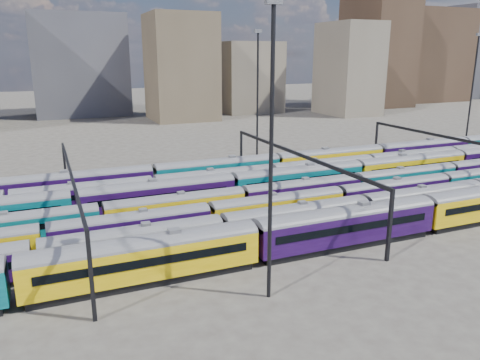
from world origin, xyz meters
name	(u,v)px	position (x,y,z in m)	size (l,w,h in m)	color
ground	(231,215)	(0.00, 0.00, 0.00)	(500.00, 500.00, 0.00)	#3C3733
rake_0	(254,237)	(-3.25, -15.00, 2.96)	(137.12, 3.34, 5.64)	black
rake_1	(297,216)	(4.68, -10.00, 2.49)	(96.45, 2.83, 4.75)	black
rake_2	(209,214)	(-4.76, -5.00, 2.41)	(112.25, 2.74, 4.60)	black
rake_3	(303,189)	(11.25, 0.00, 2.42)	(131.21, 2.74, 4.60)	black
rake_4	(299,177)	(13.37, 5.00, 2.85)	(154.31, 3.22, 5.44)	black
rake_5	(272,173)	(11.18, 10.00, 2.51)	(116.47, 2.84, 4.78)	black
rake_6	(277,163)	(14.72, 15.00, 2.83)	(131.19, 3.20, 5.39)	black
gantry_1	(72,182)	(-20.00, 0.00, 6.79)	(0.35, 40.35, 8.03)	black
gantry_2	(296,160)	(10.00, 0.00, 6.79)	(0.35, 40.35, 8.03)	black
gantry_3	(456,145)	(40.00, 0.00, 6.79)	(0.35, 40.35, 8.03)	black
mast_2	(271,145)	(-5.00, -22.00, 13.97)	(1.40, 0.50, 25.60)	black
mast_3	(258,95)	(15.00, 24.00, 13.97)	(1.40, 0.50, 25.60)	black
mast_5	(472,89)	(65.00, 20.00, 13.97)	(1.40, 0.50, 25.60)	black
skyline	(373,55)	(104.75, 105.73, 20.83)	(399.22, 60.48, 50.03)	#665B4C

